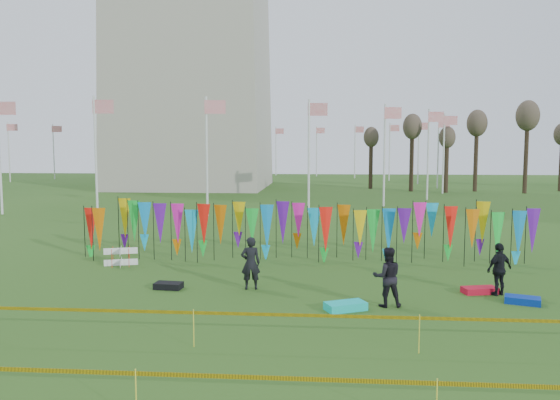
# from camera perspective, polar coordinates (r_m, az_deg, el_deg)

# --- Properties ---
(ground) EXTENTS (160.00, 160.00, 0.00)m
(ground) POSITION_cam_1_polar(r_m,az_deg,el_deg) (15.82, 0.73, -11.53)
(ground) COLOR #254B15
(ground) RESTS_ON ground
(flagpole_ring) EXTENTS (57.40, 56.16, 8.00)m
(flagpole_ring) POSITION_cam_1_polar(r_m,az_deg,el_deg) (64.85, -8.91, 4.89)
(flagpole_ring) COLOR silver
(flagpole_ring) RESTS_ON ground
(banner_row) EXTENTS (18.64, 0.64, 2.30)m
(banner_row) POSITION_cam_1_polar(r_m,az_deg,el_deg) (22.34, 2.62, -2.76)
(banner_row) COLOR black
(banner_row) RESTS_ON ground
(caution_tape_near) EXTENTS (26.00, 0.02, 0.90)m
(caution_tape_near) POSITION_cam_1_polar(r_m,az_deg,el_deg) (12.79, -1.17, -12.05)
(caution_tape_near) COLOR #DDB404
(caution_tape_near) RESTS_ON ground
(caution_tape_far) EXTENTS (26.00, 0.02, 0.90)m
(caution_tape_far) POSITION_cam_1_polar(r_m,az_deg,el_deg) (9.59, -3.30, -18.23)
(caution_tape_far) COLOR #DDB404
(caution_tape_far) RESTS_ON ground
(box_kite) EXTENTS (0.66, 0.66, 0.73)m
(box_kite) POSITION_cam_1_polar(r_m,az_deg,el_deg) (22.41, -16.30, -5.71)
(box_kite) COLOR red
(box_kite) RESTS_ON ground
(person_left) EXTENTS (0.71, 0.57, 1.74)m
(person_left) POSITION_cam_1_polar(r_m,az_deg,el_deg) (17.97, -3.09, -6.60)
(person_left) COLOR black
(person_left) RESTS_ON ground
(person_mid) EXTENTS (0.90, 0.60, 1.76)m
(person_mid) POSITION_cam_1_polar(r_m,az_deg,el_deg) (16.35, 11.14, -7.89)
(person_mid) COLOR black
(person_mid) RESTS_ON ground
(person_right) EXTENTS (1.12, 0.97, 1.66)m
(person_right) POSITION_cam_1_polar(r_m,az_deg,el_deg) (18.57, 21.93, -6.72)
(person_right) COLOR black
(person_right) RESTS_ON ground
(kite_bag_turquoise) EXTENTS (1.28, 1.00, 0.23)m
(kite_bag_turquoise) POSITION_cam_1_polar(r_m,az_deg,el_deg) (16.00, 6.86, -10.95)
(kite_bag_turquoise) COLOR #0ED5CC
(kite_bag_turquoise) RESTS_ON ground
(kite_bag_blue) EXTENTS (1.11, 0.82, 0.21)m
(kite_bag_blue) POSITION_cam_1_polar(r_m,az_deg,el_deg) (18.03, 24.01, -9.54)
(kite_bag_blue) COLOR #0A2FA5
(kite_bag_blue) RESTS_ON ground
(kite_bag_red) EXTENTS (1.17, 0.73, 0.20)m
(kite_bag_red) POSITION_cam_1_polar(r_m,az_deg,el_deg) (18.74, 20.15, -8.84)
(kite_bag_red) COLOR red
(kite_bag_red) RESTS_ON ground
(kite_bag_black) EXTENTS (0.94, 0.60, 0.21)m
(kite_bag_black) POSITION_cam_1_polar(r_m,az_deg,el_deg) (18.54, -11.58, -8.76)
(kite_bag_black) COLOR black
(kite_bag_black) RESTS_ON ground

